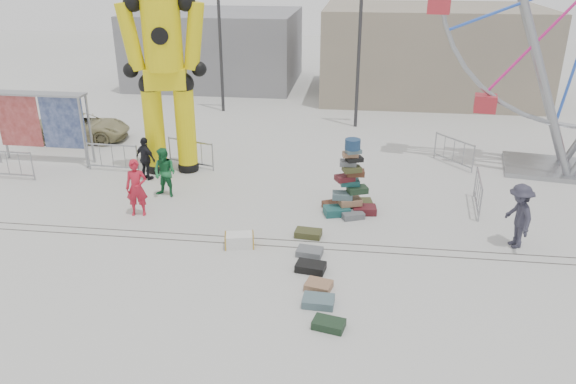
# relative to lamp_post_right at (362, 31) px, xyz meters

# --- Properties ---
(ground) EXTENTS (90.00, 90.00, 0.00)m
(ground) POSITION_rel_lamp_post_right_xyz_m (-3.09, -13.00, -4.48)
(ground) COLOR #9E9E99
(ground) RESTS_ON ground
(track_line_near) EXTENTS (40.00, 0.04, 0.01)m
(track_line_near) POSITION_rel_lamp_post_right_xyz_m (-3.09, -12.40, -4.48)
(track_line_near) COLOR #47443F
(track_line_near) RESTS_ON ground
(track_line_far) EXTENTS (40.00, 0.04, 0.01)m
(track_line_far) POSITION_rel_lamp_post_right_xyz_m (-3.09, -12.00, -4.48)
(track_line_far) COLOR #47443F
(track_line_far) RESTS_ON ground
(building_right) EXTENTS (12.00, 8.00, 5.00)m
(building_right) POSITION_rel_lamp_post_right_xyz_m (3.91, 7.00, -1.98)
(building_right) COLOR gray
(building_right) RESTS_ON ground
(building_left) EXTENTS (10.00, 8.00, 4.40)m
(building_left) POSITION_rel_lamp_post_right_xyz_m (-9.09, 9.00, -2.28)
(building_left) COLOR gray
(building_left) RESTS_ON ground
(lamp_post_right) EXTENTS (1.41, 0.25, 8.00)m
(lamp_post_right) POSITION_rel_lamp_post_right_xyz_m (0.00, 0.00, 0.00)
(lamp_post_right) COLOR #2D2D30
(lamp_post_right) RESTS_ON ground
(lamp_post_left) EXTENTS (1.41, 0.25, 8.00)m
(lamp_post_left) POSITION_rel_lamp_post_right_xyz_m (-7.00, 2.00, 0.00)
(lamp_post_left) COLOR #2D2D30
(lamp_post_left) RESTS_ON ground
(suitcase_tower) EXTENTS (1.81, 1.58, 2.46)m
(suitcase_tower) POSITION_rel_lamp_post_right_xyz_m (-0.11, -9.76, -3.79)
(suitcase_tower) COLOR #1B5353
(suitcase_tower) RESTS_ON ground
(crash_test_dummy) EXTENTS (3.11, 1.36, 7.79)m
(crash_test_dummy) POSITION_rel_lamp_post_right_xyz_m (-6.91, -6.95, -0.38)
(crash_test_dummy) COLOR black
(crash_test_dummy) RESTS_ON ground
(banner_scaffold) EXTENTS (3.91, 0.71, 2.82)m
(banner_scaffold) POSITION_rel_lamp_post_right_xyz_m (-12.21, -6.68, -2.36)
(banner_scaffold) COLOR gray
(banner_scaffold) RESTS_ON ground
(steamer_trunk) EXTENTS (0.90, 0.63, 0.38)m
(steamer_trunk) POSITION_rel_lamp_post_right_xyz_m (-3.14, -12.53, -4.29)
(steamer_trunk) COLOR silver
(steamer_trunk) RESTS_ON ground
(row_case_0) EXTENTS (0.82, 0.55, 0.20)m
(row_case_0) POSITION_rel_lamp_post_right_xyz_m (-1.25, -11.67, -4.38)
(row_case_0) COLOR #414321
(row_case_0) RESTS_ON ground
(row_case_1) EXTENTS (0.76, 0.58, 0.19)m
(row_case_1) POSITION_rel_lamp_post_right_xyz_m (-1.11, -12.77, -4.39)
(row_case_1) COLOR slate
(row_case_1) RESTS_ON ground
(row_case_2) EXTENTS (0.84, 0.61, 0.21)m
(row_case_2) POSITION_rel_lamp_post_right_xyz_m (-1.01, -13.60, -4.38)
(row_case_2) COLOR black
(row_case_2) RESTS_ON ground
(row_case_3) EXTENTS (0.74, 0.65, 0.19)m
(row_case_3) POSITION_rel_lamp_post_right_xyz_m (-0.73, -14.45, -4.39)
(row_case_3) COLOR #996D4E
(row_case_3) RESTS_ON ground
(row_case_4) EXTENTS (0.77, 0.56, 0.20)m
(row_case_4) POSITION_rel_lamp_post_right_xyz_m (-0.68, -15.13, -4.38)
(row_case_4) COLOR slate
(row_case_4) RESTS_ON ground
(row_case_5) EXTENTS (0.79, 0.59, 0.19)m
(row_case_5) POSITION_rel_lamp_post_right_xyz_m (-0.38, -15.99, -4.39)
(row_case_5) COLOR #1B321F
(row_case_5) RESTS_ON ground
(barricade_dummy_a) EXTENTS (2.00, 0.18, 1.10)m
(barricade_dummy_a) POSITION_rel_lamp_post_right_xyz_m (-12.67, -8.52, -3.93)
(barricade_dummy_a) COLOR gray
(barricade_dummy_a) RESTS_ON ground
(barricade_dummy_b) EXTENTS (2.00, 0.20, 1.10)m
(barricade_dummy_b) POSITION_rel_lamp_post_right_xyz_m (-9.17, -7.26, -3.93)
(barricade_dummy_b) COLOR gray
(barricade_dummy_b) RESTS_ON ground
(barricade_dummy_c) EXTENTS (1.93, 0.71, 1.10)m
(barricade_dummy_c) POSITION_rel_lamp_post_right_xyz_m (-6.35, -6.43, -3.93)
(barricade_dummy_c) COLOR gray
(barricade_dummy_c) RESTS_ON ground
(barricade_wheel_front) EXTENTS (0.30, 2.00, 1.10)m
(barricade_wheel_front) POSITION_rel_lamp_post_right_xyz_m (4.01, -9.00, -3.93)
(barricade_wheel_front) COLOR gray
(barricade_wheel_front) RESTS_ON ground
(barricade_wheel_back) EXTENTS (1.31, 1.64, 1.10)m
(barricade_wheel_back) POSITION_rel_lamp_post_right_xyz_m (3.81, -4.90, -3.93)
(barricade_wheel_back) COLOR gray
(barricade_wheel_back) RESTS_ON ground
(pedestrian_red) EXTENTS (0.75, 0.56, 1.85)m
(pedestrian_red) POSITION_rel_lamp_post_right_xyz_m (-6.77, -10.87, -3.56)
(pedestrian_red) COLOR #AE182A
(pedestrian_red) RESTS_ON ground
(pedestrian_green) EXTENTS (0.97, 0.84, 1.71)m
(pedestrian_green) POSITION_rel_lamp_post_right_xyz_m (-6.39, -9.31, -3.62)
(pedestrian_green) COLOR #196734
(pedestrian_green) RESTS_ON ground
(pedestrian_black) EXTENTS (1.02, 0.79, 1.61)m
(pedestrian_black) POSITION_rel_lamp_post_right_xyz_m (-7.59, -7.91, -3.68)
(pedestrian_black) COLOR black
(pedestrian_black) RESTS_ON ground
(pedestrian_grey) EXTENTS (0.94, 1.34, 1.89)m
(pedestrian_grey) POSITION_rel_lamp_post_right_xyz_m (4.63, -11.50, -3.54)
(pedestrian_grey) COLOR #282734
(pedestrian_grey) RESTS_ON ground
(parked_suv) EXTENTS (4.38, 2.34, 1.17)m
(parked_suv) POSITION_rel_lamp_post_right_xyz_m (-12.20, -3.70, -3.90)
(parked_suv) COLOR #958D60
(parked_suv) RESTS_ON ground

